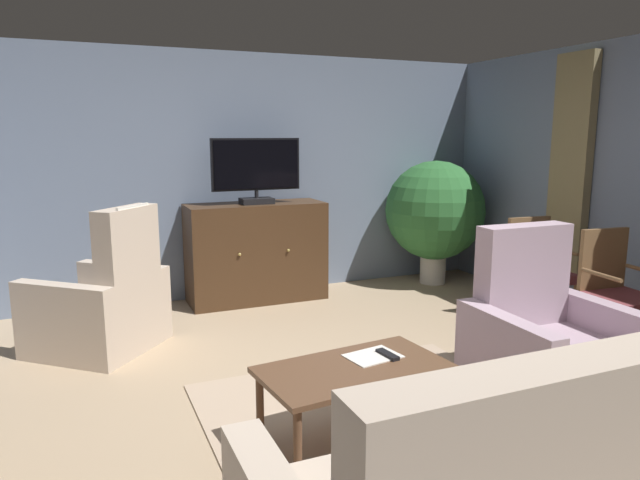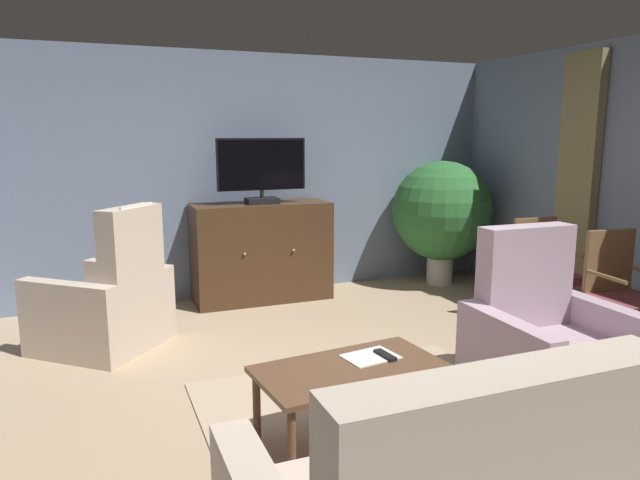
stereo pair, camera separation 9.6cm
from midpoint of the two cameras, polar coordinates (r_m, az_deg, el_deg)
name	(u,v)px [view 2 (the right image)]	position (r m, az deg, el deg)	size (l,w,h in m)	color
ground_plane	(345,403)	(3.95, 3.19, -15.79)	(6.51, 6.17, 0.04)	tan
wall_back	(237,176)	(6.24, -7.74, 6.25)	(6.51, 0.10, 2.56)	slate
curtain_panel_far	(578,168)	(6.11, 24.56, 6.52)	(0.10, 0.44, 2.15)	#8E7F56
rug_central	(375,417)	(3.74, 6.25, -16.99)	(2.04, 1.82, 0.01)	tan
tv_cabinet	(262,254)	(6.06, -5.32, -1.38)	(1.41, 0.56, 1.02)	black
television	(262,169)	(5.89, -5.32, 6.99)	(0.91, 0.20, 0.66)	black
coffee_table	(351,376)	(3.29, 3.91, -13.23)	(1.09, 0.67, 0.46)	brown
tv_remote	(385,355)	(3.42, 7.26, -11.22)	(0.17, 0.05, 0.02)	black
folded_newspaper	(370,357)	(3.41, 5.82, -11.38)	(0.30, 0.22, 0.01)	silver
armchair_angled_to_table	(550,350)	(4.13, 22.39, -9.99)	(0.96, 0.89, 1.12)	#AD93A3
armchair_by_fireplace	(107,305)	(5.02, -19.78, -6.05)	(1.21, 1.21, 1.19)	#C6B29E
side_chair_far_end	(622,292)	(5.09, 28.11, -4.51)	(0.52, 0.53, 0.98)	brown
side_chair_nearest_door	(543,269)	(5.65, 21.62, -2.65)	(0.52, 0.49, 0.97)	brown
potted_plant_small_fern_corner	(442,212)	(6.78, 12.33, 2.73)	(1.14, 1.14, 1.43)	beige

